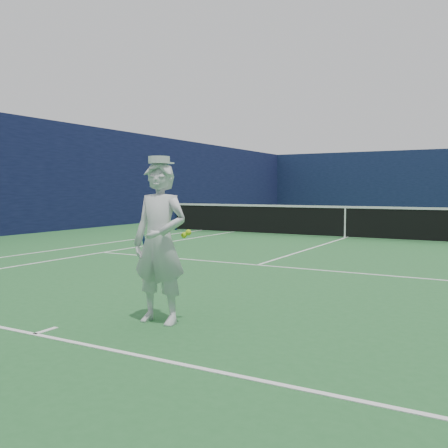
# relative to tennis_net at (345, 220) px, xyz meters

# --- Properties ---
(ground) EXTENTS (80.00, 80.00, 0.00)m
(ground) POSITION_rel_tennis_net_xyz_m (0.00, 0.00, -0.55)
(ground) COLOR #25622E
(ground) RESTS_ON ground
(court_markings) EXTENTS (11.03, 23.83, 0.01)m
(court_markings) POSITION_rel_tennis_net_xyz_m (0.00, 0.00, -0.55)
(court_markings) COLOR white
(court_markings) RESTS_ON ground
(windscreen_fence) EXTENTS (20.12, 36.12, 4.00)m
(windscreen_fence) POSITION_rel_tennis_net_xyz_m (0.00, 0.00, 1.45)
(windscreen_fence) COLOR #10193B
(windscreen_fence) RESTS_ON ground
(tennis_net) EXTENTS (12.88, 0.09, 1.07)m
(tennis_net) POSITION_rel_tennis_net_xyz_m (0.00, 0.00, 0.00)
(tennis_net) COLOR #141E4C
(tennis_net) RESTS_ON ground
(tennis_player) EXTENTS (0.79, 0.48, 1.90)m
(tennis_player) POSITION_rel_tennis_net_xyz_m (0.87, -10.85, 0.37)
(tennis_player) COLOR silver
(tennis_player) RESTS_ON ground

